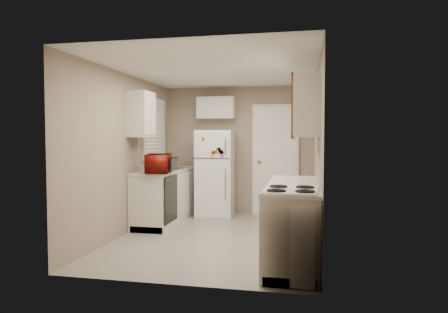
# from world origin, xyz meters

# --- Properties ---
(floor) EXTENTS (3.80, 3.80, 0.00)m
(floor) POSITION_xyz_m (0.00, 0.00, 0.00)
(floor) COLOR #AEA9A3
(floor) RESTS_ON ground
(ceiling) EXTENTS (3.80, 3.80, 0.00)m
(ceiling) POSITION_xyz_m (0.00, 0.00, 2.40)
(ceiling) COLOR white
(ceiling) RESTS_ON floor
(wall_left) EXTENTS (3.80, 3.80, 0.00)m
(wall_left) POSITION_xyz_m (-1.40, 0.00, 1.20)
(wall_left) COLOR gray
(wall_left) RESTS_ON floor
(wall_right) EXTENTS (3.80, 3.80, 0.00)m
(wall_right) POSITION_xyz_m (1.40, 0.00, 1.20)
(wall_right) COLOR gray
(wall_right) RESTS_ON floor
(wall_back) EXTENTS (2.80, 2.80, 0.00)m
(wall_back) POSITION_xyz_m (0.00, 1.90, 1.20)
(wall_back) COLOR gray
(wall_back) RESTS_ON floor
(wall_front) EXTENTS (2.80, 2.80, 0.00)m
(wall_front) POSITION_xyz_m (0.00, -1.90, 1.20)
(wall_front) COLOR gray
(wall_front) RESTS_ON floor
(left_counter) EXTENTS (0.60, 1.80, 0.90)m
(left_counter) POSITION_xyz_m (-1.10, 0.90, 0.45)
(left_counter) COLOR silver
(left_counter) RESTS_ON floor
(dishwasher) EXTENTS (0.03, 0.58, 0.72)m
(dishwasher) POSITION_xyz_m (-0.81, 0.30, 0.49)
(dishwasher) COLOR black
(dishwasher) RESTS_ON floor
(sink) EXTENTS (0.54, 0.74, 0.16)m
(sink) POSITION_xyz_m (-1.10, 1.05, 0.86)
(sink) COLOR gray
(sink) RESTS_ON left_counter
(microwave) EXTENTS (0.58, 0.40, 0.35)m
(microwave) POSITION_xyz_m (-0.96, 0.21, 1.05)
(microwave) COLOR maroon
(microwave) RESTS_ON left_counter
(soap_bottle) EXTENTS (0.12, 0.12, 0.20)m
(soap_bottle) POSITION_xyz_m (-1.07, 1.32, 1.00)
(soap_bottle) COLOR silver
(soap_bottle) RESTS_ON left_counter
(window_blinds) EXTENTS (0.10, 0.98, 1.08)m
(window_blinds) POSITION_xyz_m (-1.36, 1.05, 1.60)
(window_blinds) COLOR silver
(window_blinds) RESTS_ON wall_left
(upper_cabinet_left) EXTENTS (0.30, 0.45, 0.70)m
(upper_cabinet_left) POSITION_xyz_m (-1.25, 0.22, 1.80)
(upper_cabinet_left) COLOR silver
(upper_cabinet_left) RESTS_ON wall_left
(refrigerator) EXTENTS (0.68, 0.66, 1.57)m
(refrigerator) POSITION_xyz_m (-0.37, 1.51, 0.79)
(refrigerator) COLOR white
(refrigerator) RESTS_ON floor
(cabinet_over_fridge) EXTENTS (0.70, 0.30, 0.40)m
(cabinet_over_fridge) POSITION_xyz_m (-0.40, 1.75, 2.00)
(cabinet_over_fridge) COLOR silver
(cabinet_over_fridge) RESTS_ON wall_back
(interior_door) EXTENTS (0.86, 0.06, 2.08)m
(interior_door) POSITION_xyz_m (0.70, 1.86, 1.02)
(interior_door) COLOR white
(interior_door) RESTS_ON floor
(right_counter) EXTENTS (0.60, 2.00, 0.90)m
(right_counter) POSITION_xyz_m (1.10, -0.80, 0.45)
(right_counter) COLOR silver
(right_counter) RESTS_ON floor
(stove) EXTENTS (0.59, 0.71, 0.81)m
(stove) POSITION_xyz_m (1.10, -1.46, 0.40)
(stove) COLOR white
(stove) RESTS_ON floor
(upper_cabinet_right) EXTENTS (0.30, 1.20, 0.70)m
(upper_cabinet_right) POSITION_xyz_m (1.25, -0.50, 1.80)
(upper_cabinet_right) COLOR silver
(upper_cabinet_right) RESTS_ON wall_right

